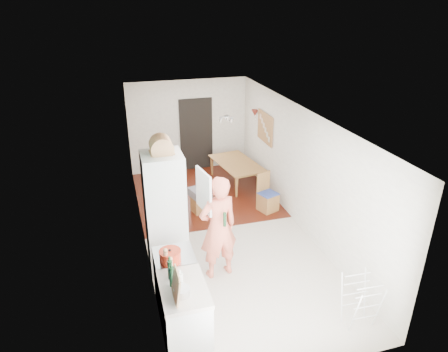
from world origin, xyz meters
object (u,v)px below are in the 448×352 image
dining_table (238,174)px  stool (200,204)px  person (218,219)px  drying_rack (360,302)px  dining_chair (268,193)px

dining_table → stool: dining_table is taller
person → stool: (0.17, 2.24, -0.89)m
drying_rack → stool: bearing=113.4°
dining_table → stool: 1.80m
dining_table → drying_rack: bearing=173.2°
person → dining_table: (1.47, 3.49, -0.85)m
person → dining_table: bearing=-123.3°
dining_chair → drying_rack: size_ratio=1.11×
dining_chair → stool: bearing=146.2°
person → dining_table: 3.88m
dining_chair → stool: size_ratio=2.15×
dining_chair → drying_rack: (-0.00, -3.58, -0.04)m
person → drying_rack: bearing=123.9°
dining_table → dining_chair: (0.20, -1.61, 0.20)m
dining_table → drying_rack: (0.19, -5.19, 0.15)m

